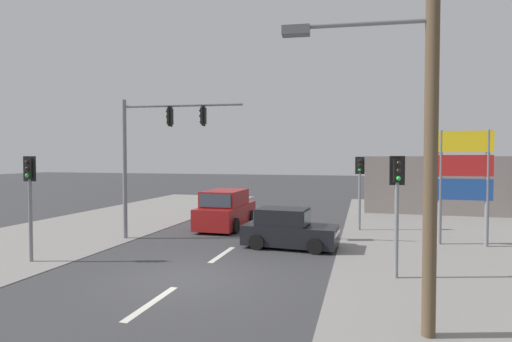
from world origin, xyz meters
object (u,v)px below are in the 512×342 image
object	(u,v)px
traffic_signal_mast	(153,143)
suv_oncoming_mid	(226,210)
pedestal_signal_far_median	(360,180)
shopping_plaza_sign	(464,171)
pedestal_signal_left_kerb	(30,190)
utility_pole_foreground_right	(423,101)
hatchback_crossing_left	(288,230)
pedestal_signal_right_kerb	(397,196)

from	to	relation	value
traffic_signal_mast	suv_oncoming_mid	size ratio (longest dim) A/B	1.32
pedestal_signal_far_median	shopping_plaza_sign	bearing A→B (deg)	-31.13
pedestal_signal_far_median	pedestal_signal_left_kerb	bearing A→B (deg)	-139.95
utility_pole_foreground_right	suv_oncoming_mid	bearing A→B (deg)	126.25
hatchback_crossing_left	traffic_signal_mast	bearing A→B (deg)	-179.88
pedestal_signal_right_kerb	hatchback_crossing_left	world-z (taller)	pedestal_signal_right_kerb
pedestal_signal_far_median	hatchback_crossing_left	distance (m)	5.51
pedestal_signal_right_kerb	shopping_plaza_sign	world-z (taller)	shopping_plaza_sign
suv_oncoming_mid	pedestal_signal_right_kerb	bearing A→B (deg)	-41.52
traffic_signal_mast	pedestal_signal_right_kerb	size ratio (longest dim) A/B	1.69
traffic_signal_mast	pedestal_signal_right_kerb	distance (m)	10.26
traffic_signal_mast	pedestal_signal_far_median	bearing A→B (deg)	27.98
traffic_signal_mast	pedestal_signal_far_median	size ratio (longest dim) A/B	1.69
traffic_signal_mast	suv_oncoming_mid	bearing A→B (deg)	60.35
pedestal_signal_right_kerb	shopping_plaza_sign	xyz separation A→B (m)	(2.90, 5.26, 0.57)
shopping_plaza_sign	pedestal_signal_right_kerb	bearing A→B (deg)	-118.89
shopping_plaza_sign	suv_oncoming_mid	xyz separation A→B (m)	(-10.49, 1.46, -2.10)
hatchback_crossing_left	utility_pole_foreground_right	bearing A→B (deg)	-60.78
pedestal_signal_right_kerb	pedestal_signal_left_kerb	world-z (taller)	same
traffic_signal_mast	hatchback_crossing_left	size ratio (longest dim) A/B	1.61
pedestal_signal_left_kerb	shopping_plaza_sign	world-z (taller)	shopping_plaza_sign
pedestal_signal_far_median	suv_oncoming_mid	xyz separation A→B (m)	(-6.48, -0.96, -1.53)
traffic_signal_mast	pedestal_signal_far_median	world-z (taller)	traffic_signal_mast
pedestal_signal_left_kerb	hatchback_crossing_left	xyz separation A→B (m)	(7.95, 4.41, -1.71)
pedestal_signal_left_kerb	shopping_plaza_sign	size ratio (longest dim) A/B	0.77
pedestal_signal_far_median	traffic_signal_mast	bearing A→B (deg)	-152.02
traffic_signal_mast	shopping_plaza_sign	distance (m)	12.74
pedestal_signal_left_kerb	suv_oncoming_mid	xyz separation A→B (m)	(4.13, 7.96, -1.53)
utility_pole_foreground_right	suv_oncoming_mid	world-z (taller)	utility_pole_foreground_right
hatchback_crossing_left	suv_oncoming_mid	distance (m)	5.22
pedestal_signal_far_median	hatchback_crossing_left	bearing A→B (deg)	-120.56
utility_pole_foreground_right	pedestal_signal_right_kerb	bearing A→B (deg)	92.34
utility_pole_foreground_right	pedestal_signal_right_kerb	xyz separation A→B (m)	(-0.16, 3.84, -2.19)
pedestal_signal_right_kerb	pedestal_signal_far_median	xyz separation A→B (m)	(-1.10, 7.67, 0.00)
pedestal_signal_left_kerb	hatchback_crossing_left	bearing A→B (deg)	29.03
shopping_plaza_sign	suv_oncoming_mid	size ratio (longest dim) A/B	1.01
pedestal_signal_far_median	suv_oncoming_mid	bearing A→B (deg)	-171.59
pedestal_signal_far_median	suv_oncoming_mid	distance (m)	6.73
suv_oncoming_mid	shopping_plaza_sign	bearing A→B (deg)	-7.92
utility_pole_foreground_right	shopping_plaza_sign	xyz separation A→B (m)	(2.74, 9.10, -1.62)
pedestal_signal_left_kerb	suv_oncoming_mid	bearing A→B (deg)	62.60
utility_pole_foreground_right	shopping_plaza_sign	bearing A→B (deg)	73.22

